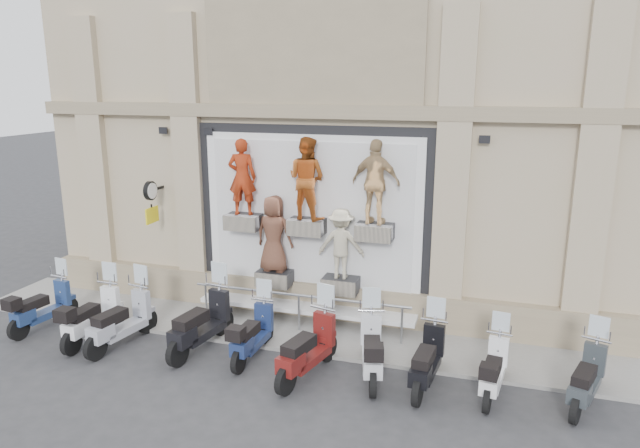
# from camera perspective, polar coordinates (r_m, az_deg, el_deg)

# --- Properties ---
(ground) EXTENTS (90.00, 90.00, 0.00)m
(ground) POSITION_cam_1_polar(r_m,az_deg,el_deg) (11.37, -5.55, -14.84)
(ground) COLOR #323235
(ground) RESTS_ON ground
(sidewalk) EXTENTS (16.00, 2.20, 0.08)m
(sidewalk) POSITION_cam_1_polar(r_m,az_deg,el_deg) (13.10, -1.96, -10.50)
(sidewalk) COLOR #97958F
(sidewalk) RESTS_ON ground
(building) EXTENTS (14.00, 8.60, 12.00)m
(building) POSITION_cam_1_polar(r_m,az_deg,el_deg) (16.63, 3.63, 15.80)
(building) COLOR tan
(building) RESTS_ON ground
(shop_vitrine) EXTENTS (5.60, 0.91, 4.30)m
(shop_vitrine) POSITION_cam_1_polar(r_m,az_deg,el_deg) (12.86, -0.82, 0.49)
(shop_vitrine) COLOR black
(shop_vitrine) RESTS_ON ground
(guard_rail) EXTENTS (5.06, 0.10, 0.93)m
(guard_rail) POSITION_cam_1_polar(r_m,az_deg,el_deg) (12.84, -2.12, -8.95)
(guard_rail) COLOR #9EA0A5
(guard_rail) RESTS_ON ground
(clock_sign_bracket) EXTENTS (0.10, 0.80, 1.02)m
(clock_sign_bracket) POSITION_cam_1_polar(r_m,az_deg,el_deg) (14.27, -16.53, 2.64)
(clock_sign_bracket) COLOR black
(clock_sign_bracket) RESTS_ON ground
(scooter_a) EXTENTS (0.77, 1.90, 1.50)m
(scooter_a) POSITION_cam_1_polar(r_m,az_deg,el_deg) (14.42, -26.04, -6.60)
(scooter_a) COLOR navy
(scooter_a) RESTS_ON ground
(scooter_b) EXTENTS (0.60, 1.97, 1.59)m
(scooter_b) POSITION_cam_1_polar(r_m,az_deg,el_deg) (13.30, -21.81, -7.64)
(scooter_b) COLOR white
(scooter_b) RESTS_ON ground
(scooter_c) EXTENTS (0.90, 2.06, 1.62)m
(scooter_c) POSITION_cam_1_polar(r_m,az_deg,el_deg) (12.83, -19.33, -8.13)
(scooter_c) COLOR #979AA4
(scooter_c) RESTS_ON ground
(scooter_d) EXTENTS (0.94, 2.20, 1.73)m
(scooter_d) POSITION_cam_1_polar(r_m,az_deg,el_deg) (12.16, -11.85, -8.57)
(scooter_d) COLOR black
(scooter_d) RESTS_ON ground
(scooter_e) EXTENTS (0.57, 1.84, 1.49)m
(scooter_e) POSITION_cam_1_polar(r_m,az_deg,el_deg) (11.72, -6.76, -9.87)
(scooter_e) COLOR navy
(scooter_e) RESTS_ON ground
(scooter_f) EXTENTS (1.06, 2.13, 1.66)m
(scooter_f) POSITION_cam_1_polar(r_m,az_deg,el_deg) (10.91, -1.24, -11.17)
(scooter_f) COLOR #5B110F
(scooter_f) RESTS_ON ground
(scooter_g) EXTENTS (1.02, 2.01, 1.57)m
(scooter_g) POSITION_cam_1_polar(r_m,az_deg,el_deg) (10.96, 5.22, -11.36)
(scooter_g) COLOR silver
(scooter_g) RESTS_ON ground
(scooter_h) EXTENTS (0.73, 1.94, 1.54)m
(scooter_h) POSITION_cam_1_polar(r_m,az_deg,el_deg) (10.78, 10.71, -12.13)
(scooter_h) COLOR black
(scooter_h) RESTS_ON ground
(scooter_i) EXTENTS (0.71, 1.75, 1.38)m
(scooter_i) POSITION_cam_1_polar(r_m,az_deg,el_deg) (10.83, 17.06, -12.84)
(scooter_i) COLOR white
(scooter_i) RESTS_ON ground
(scooter_j) EXTENTS (1.09, 1.88, 1.47)m
(scooter_j) POSITION_cam_1_polar(r_m,az_deg,el_deg) (11.05, 25.23, -12.82)
(scooter_j) COLOR #2B3034
(scooter_j) RESTS_ON ground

